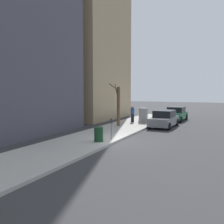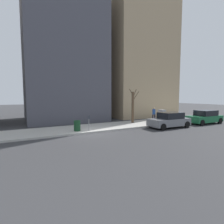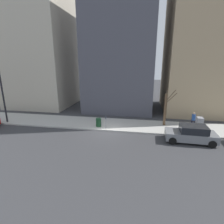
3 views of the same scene
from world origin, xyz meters
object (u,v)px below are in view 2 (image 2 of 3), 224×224
office_tower_left (134,26)px  pedestrian_near_meter (154,113)px  utility_box (162,116)px  bare_tree (133,106)px  office_block_center (63,54)px  parked_car_green (205,117)px  trash_bin (77,126)px  parked_car_grey (169,120)px  parking_meter (89,121)px

office_tower_left → pedestrian_near_meter: bearing=161.3°
utility_box → pedestrian_near_meter: 1.09m
bare_tree → office_block_center: 11.67m
pedestrian_near_meter → office_block_center: (7.91, 8.78, 7.53)m
parked_car_green → pedestrian_near_meter: 5.70m
trash_bin → office_block_center: 12.34m
bare_tree → office_tower_left: (7.96, -5.64, 12.35)m
office_tower_left → office_block_center: 12.94m
trash_bin → pedestrian_near_meter: size_ratio=0.54×
bare_tree → trash_bin: bearing=103.9°
trash_bin → bare_tree: bearing=-76.1°
trash_bin → office_block_center: bearing=-6.5°
parked_car_grey → office_tower_left: office_tower_left is taller
parking_meter → office_block_center: 12.40m
utility_box → office_tower_left: office_tower_left is taller
parked_car_grey → trash_bin: (1.98, 8.83, -0.14)m
office_block_center → utility_box: bearing=-134.5°
pedestrian_near_meter → office_block_center: 14.01m
trash_bin → office_tower_left: (9.70, -12.64, 13.77)m
utility_box → trash_bin: size_ratio=1.59×
parked_car_green → utility_box: 4.87m
pedestrian_near_meter → office_tower_left: office_tower_left is taller
office_block_center → office_tower_left: bearing=-88.2°
trash_bin → office_tower_left: bearing=-52.5°
utility_box → pedestrian_near_meter: size_ratio=0.86×
parking_meter → office_tower_left: size_ratio=0.05×
parked_car_grey → bare_tree: bearing=28.0°
parking_meter → office_tower_left: office_tower_left is taller
parked_car_grey → utility_box: 2.72m
utility_box → office_tower_left: bearing=-15.0°
trash_bin → office_block_center: size_ratio=0.05×
bare_tree → parking_meter: bearing=109.7°
office_tower_left → office_block_center: office_tower_left is taller
office_block_center → parking_meter: bearing=179.1°
office_block_center → trash_bin: bearing=173.5°
parked_car_grey → office_tower_left: bearing=-16.2°
trash_bin → office_tower_left: size_ratio=0.03×
parked_car_green → parked_car_grey: size_ratio=1.00×
parked_car_grey → bare_tree: size_ratio=1.11×
office_tower_left → trash_bin: bearing=127.5°
parked_car_green → parking_meter: (1.57, 13.47, 0.24)m
office_tower_left → bare_tree: bearing=144.7°
office_tower_left → office_block_center: bearing=91.8°
parked_car_grey → bare_tree: (3.72, 1.83, 1.29)m
parked_car_green → bare_tree: bearing=64.7°
office_tower_left → office_block_center: (-0.37, 11.58, -5.76)m
parking_meter → bare_tree: bearing=-70.3°
bare_tree → trash_bin: size_ratio=4.26×
parked_car_green → trash_bin: bearing=83.7°
parked_car_green → office_tower_left: (11.72, 1.73, 13.64)m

